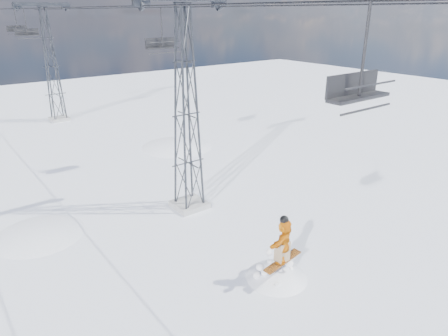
{
  "coord_description": "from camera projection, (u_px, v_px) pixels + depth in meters",
  "views": [
    {
      "loc": [
        -10.28,
        -9.76,
        10.62
      ],
      "look_at": [
        0.44,
        4.23,
        3.69
      ],
      "focal_mm": 32.0,
      "sensor_mm": 36.0,
      "label": 1
    }
  ],
  "objects": [
    {
      "name": "lift_chair_near",
      "position": [
        357.0,
        88.0,
        10.12
      ],
      "size": [
        2.06,
        0.59,
        2.56
      ],
      "color": "black",
      "rests_on": "ground"
    },
    {
      "name": "lift_tower_far",
      "position": [
        51.0,
        67.0,
        39.74
      ],
      "size": [
        5.2,
        1.8,
        11.43
      ],
      "color": "#999999",
      "rests_on": "ground"
    },
    {
      "name": "snow_terrain",
      "position": [
        51.0,
        270.0,
        33.41
      ],
      "size": [
        39.0,
        37.0,
        22.0
      ],
      "color": "white",
      "rests_on": "ground"
    },
    {
      "name": "lift_chair_extra",
      "position": [
        27.0,
        33.0,
        35.58
      ],
      "size": [
        2.03,
        0.58,
        2.51
      ],
      "color": "black",
      "rests_on": "ground"
    },
    {
      "name": "lift_chair_mid",
      "position": [
        162.0,
        44.0,
        25.95
      ],
      "size": [
        2.23,
        0.64,
        2.77
      ],
      "color": "black",
      "rests_on": "ground"
    },
    {
      "name": "lift_tower_near",
      "position": [
        186.0,
        115.0,
        21.27
      ],
      "size": [
        5.2,
        1.8,
        11.43
      ],
      "color": "#999999",
      "rests_on": "ground"
    },
    {
      "name": "ground",
      "position": [
        276.0,
        280.0,
        16.91
      ],
      "size": [
        120.0,
        120.0,
        0.0
      ],
      "primitive_type": "plane",
      "color": "white",
      "rests_on": "ground"
    },
    {
      "name": "snowboarder_jump",
      "position": [
        275.0,
        307.0,
        17.68
      ],
      "size": [
        4.4,
        4.4,
        7.04
      ],
      "color": "white",
      "rests_on": "ground"
    },
    {
      "name": "haul_cables",
      "position": [
        95.0,
        8.0,
        27.79
      ],
      "size": [
        4.46,
        51.0,
        0.06
      ],
      "color": "black",
      "rests_on": "ground"
    },
    {
      "name": "lift_chair_far",
      "position": [
        17.0,
        29.0,
        38.3
      ],
      "size": [
        1.83,
        0.53,
        2.27
      ],
      "color": "black",
      "rests_on": "ground"
    }
  ]
}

